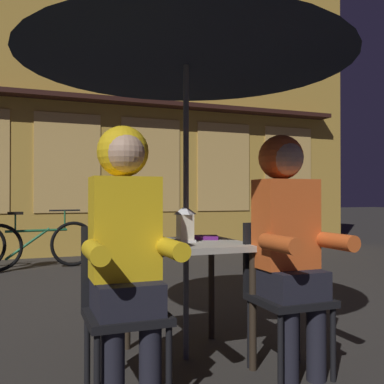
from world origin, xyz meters
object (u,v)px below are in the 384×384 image
object	(u,v)px
chair_left	(123,301)
chair_right	(283,287)
lantern	(185,223)
cafe_table	(186,258)
book	(203,237)
patio_umbrella	(186,36)
person_right_hooded	(288,228)
bicycle_third	(37,245)
person_left_hooded	(126,233)

from	to	relation	value
chair_left	chair_right	distance (m)	0.96
lantern	cafe_table	bearing A→B (deg)	8.32
cafe_table	chair_right	xyz separation A→B (m)	(0.48, -0.37, -0.15)
cafe_table	book	distance (m)	0.24
chair_left	book	world-z (taller)	chair_left
lantern	chair_right	bearing A→B (deg)	-37.15
cafe_table	patio_umbrella	size ratio (longest dim) A/B	0.32
person_right_hooded	book	xyz separation A→B (m)	(-0.31, 0.56, -0.09)
lantern	person_right_hooded	distance (m)	0.65
lantern	chair_left	size ratio (longest dim) A/B	0.27
lantern	book	bearing A→B (deg)	36.88
patio_umbrella	bicycle_third	distance (m)	4.38
cafe_table	chair_left	distance (m)	0.62
bicycle_third	lantern	bearing A→B (deg)	-78.48
patio_umbrella	chair_right	size ratio (longest dim) A/B	2.66
patio_umbrella	person_left_hooded	world-z (taller)	patio_umbrella
patio_umbrella	chair_left	xyz separation A→B (m)	(-0.48, -0.37, -1.57)
cafe_table	bicycle_third	xyz separation A→B (m)	(-0.81, 3.95, -0.29)
lantern	person_left_hooded	distance (m)	0.64
lantern	chair_left	bearing A→B (deg)	-142.18
cafe_table	lantern	world-z (taller)	lantern
patio_umbrella	lantern	bearing A→B (deg)	-171.68
cafe_table	book	size ratio (longest dim) A/B	3.70
patio_umbrella	book	bearing A→B (deg)	37.64
book	lantern	bearing A→B (deg)	-122.51
lantern	person_left_hooded	xyz separation A→B (m)	(-0.47, -0.42, -0.01)
book	person_left_hooded	bearing A→B (deg)	-118.80
chair_left	person_left_hooded	world-z (taller)	person_left_hooded
person_left_hooded	bicycle_third	world-z (taller)	person_left_hooded
cafe_table	person_left_hooded	size ratio (longest dim) A/B	0.53
chair_right	person_right_hooded	xyz separation A→B (m)	(0.00, -0.06, 0.36)
person_right_hooded	patio_umbrella	bearing A→B (deg)	138.43
cafe_table	person_left_hooded	distance (m)	0.67
cafe_table	patio_umbrella	bearing A→B (deg)	0.00
person_left_hooded	bicycle_third	distance (m)	4.42
person_left_hooded	book	world-z (taller)	person_left_hooded
person_left_hooded	bicycle_third	size ratio (longest dim) A/B	0.84
patio_umbrella	chair_right	distance (m)	1.68
lantern	patio_umbrella	bearing A→B (deg)	8.32
chair_left	chair_right	world-z (taller)	same
patio_umbrella	chair_right	xyz separation A→B (m)	(0.48, -0.37, -1.57)
person_right_hooded	bicycle_third	bearing A→B (deg)	106.43
cafe_table	patio_umbrella	xyz separation A→B (m)	(0.00, 0.00, 1.42)
book	patio_umbrella	bearing A→B (deg)	-121.75
chair_left	bicycle_third	world-z (taller)	chair_left
chair_right	person_right_hooded	distance (m)	0.36
chair_right	bicycle_third	size ratio (longest dim) A/B	0.52
patio_umbrella	person_right_hooded	xyz separation A→B (m)	(0.48, -0.43, -1.21)
lantern	chair_right	xyz separation A→B (m)	(0.49, -0.37, -0.37)
person_right_hooded	chair_left	bearing A→B (deg)	176.61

